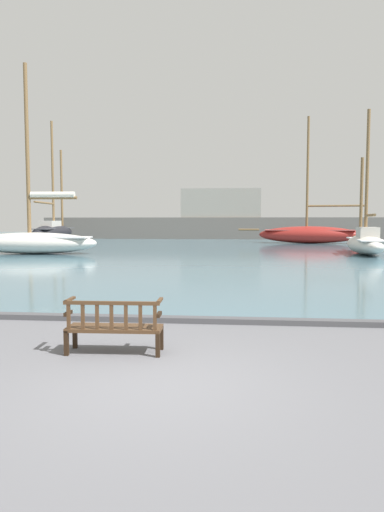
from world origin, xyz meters
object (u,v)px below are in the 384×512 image
(park_bench, at_px, (114,326))
(sailboat_far_starboard, at_px, (366,242))
(sailboat_nearest_port, at_px, (53,231))
(sailboat_nearest_starboard, at_px, (33,239))
(sailboat_outer_starboard, at_px, (309,234))

(park_bench, distance_m, sailboat_far_starboard, 25.62)
(park_bench, xyz_separation_m, sailboat_far_starboard, (10.47, 23.38, 0.43))
(sailboat_far_starboard, bearing_deg, sailboat_nearest_port, 149.26)
(sailboat_nearest_starboard, bearing_deg, sailboat_outer_starboard, 38.76)
(sailboat_far_starboard, relative_size, sailboat_outer_starboard, 0.77)
(sailboat_nearest_starboard, distance_m, sailboat_nearest_port, 19.64)
(park_bench, distance_m, sailboat_outer_starboard, 39.04)
(sailboat_far_starboard, bearing_deg, sailboat_nearest_starboard, -175.17)
(park_bench, bearing_deg, sailboat_nearest_starboard, 117.89)
(sailboat_far_starboard, distance_m, sailboat_outer_starboard, 14.65)
(park_bench, distance_m, sailboat_nearest_starboard, 24.37)
(sailboat_nearest_starboard, bearing_deg, sailboat_nearest_port, 108.73)
(park_bench, xyz_separation_m, sailboat_nearest_port, (-17.70, 40.13, 0.72))
(sailboat_nearest_starboard, height_order, sailboat_outer_starboard, sailboat_nearest_starboard)
(sailboat_outer_starboard, height_order, sailboat_nearest_port, sailboat_nearest_port)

